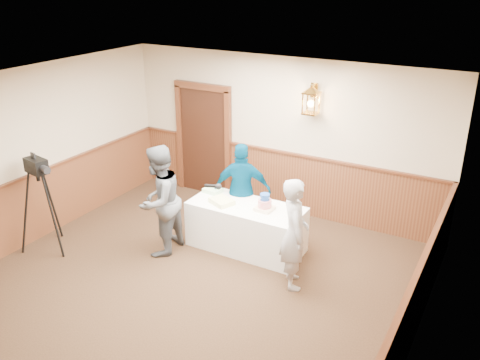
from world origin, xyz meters
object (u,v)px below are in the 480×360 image
object	(u,v)px
display_table	(246,227)
tiered_cake	(265,204)
interviewer	(159,201)
sheet_cake_green	(213,190)
baker	(294,234)
sheet_cake_yellow	(222,201)
tv_camera_rig	(43,210)
assistant_p	(242,190)

from	to	relation	value
display_table	tiered_cake	distance (m)	0.58
display_table	interviewer	bearing A→B (deg)	-146.30
sheet_cake_green	baker	size ratio (longest dim) A/B	0.17
display_table	sheet_cake_yellow	distance (m)	0.57
interviewer	sheet_cake_yellow	bearing A→B (deg)	126.66
tiered_cake	tv_camera_rig	size ratio (longest dim) A/B	0.18
interviewer	tiered_cake	bearing A→B (deg)	114.31
baker	tv_camera_rig	bearing A→B (deg)	72.41
sheet_cake_yellow	baker	world-z (taller)	baker
assistant_p	interviewer	bearing A→B (deg)	30.53
display_table	tiered_cake	size ratio (longest dim) A/B	6.69
sheet_cake_yellow	assistant_p	xyz separation A→B (m)	(0.08, 0.51, 0.01)
sheet_cake_yellow	tiered_cake	bearing A→B (deg)	10.10
assistant_p	tv_camera_rig	bearing A→B (deg)	15.29
sheet_cake_green	baker	xyz separation A→B (m)	(1.78, -0.74, 0.02)
sheet_cake_yellow	sheet_cake_green	world-z (taller)	sheet_cake_yellow
sheet_cake_green	interviewer	bearing A→B (deg)	-113.09
sheet_cake_green	display_table	bearing A→B (deg)	-13.44
sheet_cake_green	tv_camera_rig	size ratio (longest dim) A/B	0.18
sheet_cake_green	tv_camera_rig	xyz separation A→B (m)	(-2.01, -1.74, -0.10)
display_table	tiered_cake	bearing A→B (deg)	-1.09
display_table	tv_camera_rig	distance (m)	3.17
display_table	interviewer	world-z (taller)	interviewer
interviewer	baker	world-z (taller)	interviewer
sheet_cake_green	interviewer	world-z (taller)	interviewer
tiered_cake	tv_camera_rig	bearing A→B (deg)	-152.97
display_table	sheet_cake_yellow	xyz separation A→B (m)	(-0.37, -0.13, 0.41)
display_table	sheet_cake_green	distance (m)	0.85
sheet_cake_yellow	tv_camera_rig	xyz separation A→B (m)	(-2.37, -1.44, -0.10)
assistant_p	tv_camera_rig	world-z (taller)	assistant_p
sheet_cake_yellow	assistant_p	bearing A→B (deg)	80.72
display_table	sheet_cake_green	size ratio (longest dim) A/B	6.40
assistant_p	tiered_cake	bearing A→B (deg)	124.07
sheet_cake_yellow	baker	size ratio (longest dim) A/B	0.22
baker	assistant_p	bearing A→B (deg)	22.40
sheet_cake_green	assistant_p	distance (m)	0.48
interviewer	tv_camera_rig	size ratio (longest dim) A/B	1.14
tiered_cake	display_table	bearing A→B (deg)	178.91
sheet_cake_green	interviewer	size ratio (longest dim) A/B	0.16
sheet_cake_yellow	baker	xyz separation A→B (m)	(1.42, -0.43, 0.02)
interviewer	display_table	bearing A→B (deg)	120.84
baker	sheet_cake_green	bearing A→B (deg)	35.12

